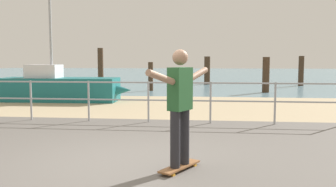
{
  "coord_description": "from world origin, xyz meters",
  "views": [
    {
      "loc": [
        1.24,
        -5.32,
        1.59
      ],
      "look_at": [
        0.42,
        2.0,
        0.9
      ],
      "focal_mm": 38.68,
      "sensor_mm": 36.0,
      "label": 1
    }
  ],
  "objects": [
    {
      "name": "ground_plane",
      "position": [
        0.0,
        -1.0,
        0.0
      ],
      "size": [
        24.0,
        10.0,
        0.04
      ],
      "primitive_type": "cube",
      "color": "#605B56",
      "rests_on": "ground"
    },
    {
      "name": "beach_strip",
      "position": [
        0.0,
        7.0,
        0.0
      ],
      "size": [
        24.0,
        6.0,
        0.04
      ],
      "primitive_type": "cube",
      "color": "tan",
      "rests_on": "ground"
    },
    {
      "name": "sea_surface",
      "position": [
        0.0,
        35.0,
        0.0
      ],
      "size": [
        72.0,
        50.0,
        0.04
      ],
      "primitive_type": "cube",
      "color": "slate",
      "rests_on": "ground"
    },
    {
      "name": "railing_fence",
      "position": [
        -1.02,
        3.6,
        0.7
      ],
      "size": [
        10.92,
        0.05,
        1.05
      ],
      "color": "#9EA0A5",
      "rests_on": "ground"
    },
    {
      "name": "sailboat",
      "position": [
        -4.22,
        7.89,
        0.53
      ],
      "size": [
        4.98,
        1.54,
        5.61
      ],
      "color": "#19666B",
      "rests_on": "ground"
    },
    {
      "name": "skateboard",
      "position": [
        0.85,
        -0.29,
        0.07
      ],
      "size": [
        0.57,
        0.8,
        0.08
      ],
      "color": "brown",
      "rests_on": "ground"
    },
    {
      "name": "skateboarder",
      "position": [
        0.85,
        -0.29,
        1.02
      ],
      "size": [
        0.79,
        1.3,
        1.65
      ],
      "color": "#26262B",
      "rests_on": "skateboard"
    },
    {
      "name": "groyne_post_0",
      "position": [
        -4.47,
        13.47,
        1.1
      ],
      "size": [
        0.3,
        0.3,
        2.21
      ],
      "primitive_type": "cylinder",
      "color": "#422D1E",
      "rests_on": "ground"
    },
    {
      "name": "groyne_post_1",
      "position": [
        -1.65,
        12.71,
        0.73
      ],
      "size": [
        0.25,
        0.25,
        1.47
      ],
      "primitive_type": "cylinder",
      "color": "#422D1E",
      "rests_on": "ground"
    },
    {
      "name": "groyne_post_2",
      "position": [
        1.18,
        17.94,
        0.9
      ],
      "size": [
        0.38,
        0.38,
        1.79
      ],
      "primitive_type": "cylinder",
      "color": "#422D1E",
      "rests_on": "ground"
    },
    {
      "name": "groyne_post_3",
      "position": [
        4.0,
        12.43,
        0.86
      ],
      "size": [
        0.33,
        0.33,
        1.72
      ],
      "primitive_type": "cylinder",
      "color": "#422D1E",
      "rests_on": "ground"
    },
    {
      "name": "groyne_post_4",
      "position": [
        6.82,
        17.26,
        0.91
      ],
      "size": [
        0.32,
        0.32,
        1.81
      ],
      "primitive_type": "cylinder",
      "color": "#422D1E",
      "rests_on": "ground"
    }
  ]
}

